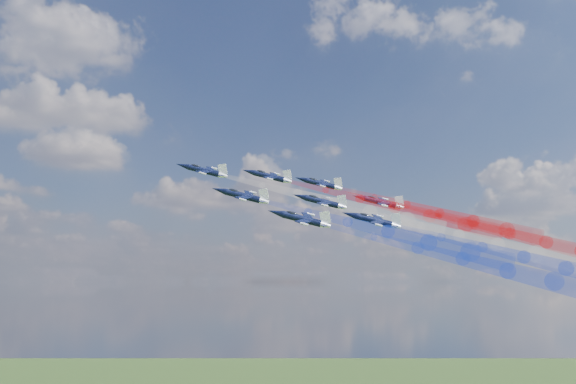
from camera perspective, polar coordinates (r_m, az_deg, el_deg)
jet_lead at (r=155.24m, az=-7.10°, el=1.79°), size 16.20×15.51×9.05m
trail_lead at (r=150.67m, az=3.87°, el=-0.90°), size 43.24×30.73×17.57m
jet_inner_left at (r=139.41m, az=-3.82°, el=-0.33°), size 16.20×15.51×9.05m
trail_inner_left at (r=137.14m, az=8.42°, el=-3.36°), size 43.24×30.73×17.57m
jet_inner_right at (r=161.04m, az=-1.60°, el=1.33°), size 16.20×15.51×9.05m
trail_inner_right at (r=159.26m, az=8.99°, el=-1.26°), size 43.24×30.73×17.57m
jet_outer_left at (r=127.42m, az=1.19°, el=-2.29°), size 16.20×15.51×9.05m
trail_outer_left at (r=128.29m, az=14.51°, el=-5.52°), size 43.24×30.73×17.57m
jet_center_third at (r=149.39m, az=2.90°, el=-0.83°), size 16.20×15.51×9.05m
trail_center_third at (r=150.41m, az=14.23°, el=-3.58°), size 43.24×30.73×17.57m
jet_outer_right at (r=170.96m, az=2.78°, el=0.70°), size 16.20×15.51×9.05m
trail_outer_right at (r=171.34m, az=12.70°, el=-1.72°), size 43.24×30.73×17.57m
jet_rear_left at (r=139.17m, az=7.28°, el=-2.39°), size 16.20×15.51×9.05m
trail_rear_left at (r=142.83m, az=19.28°, el=-5.24°), size 43.24×30.73×17.57m
jet_rear_right at (r=160.80m, az=7.80°, el=-0.86°), size 16.20×15.51×9.05m
trail_rear_right at (r=164.11m, az=18.20°, el=-3.37°), size 43.24×30.73×17.57m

